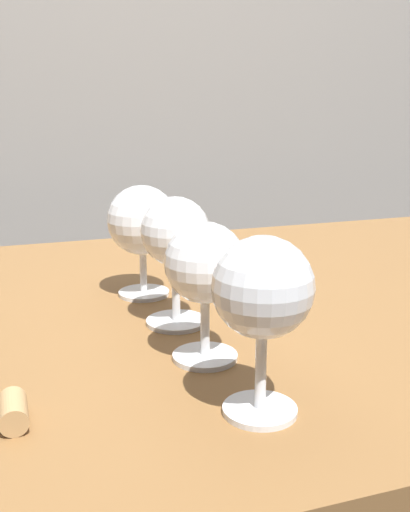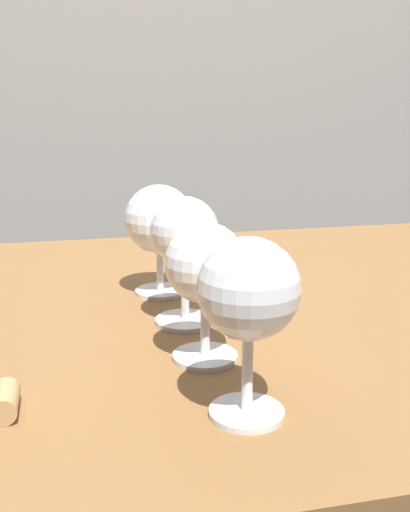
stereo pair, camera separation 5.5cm
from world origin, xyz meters
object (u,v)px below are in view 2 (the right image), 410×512
(wine_glass_amber, at_px, (205,266))
(wine_glass_cabernet, at_px, (185,235))
(wine_glass_pinot, at_px, (249,293))
(cork, at_px, (5,401))
(wine_glass_rose, at_px, (159,221))

(wine_glass_amber, height_order, wine_glass_cabernet, wine_glass_cabernet)
(wine_glass_pinot, xyz_separation_m, cork, (-0.19, 0.05, -0.09))
(wine_glass_amber, xyz_separation_m, wine_glass_rose, (-0.01, 0.21, 0.00))
(wine_glass_pinot, bearing_deg, wine_glass_cabernet, 92.14)
(wine_glass_amber, bearing_deg, cork, -159.52)
(wine_glass_rose, relative_size, cork, 3.36)
(wine_glass_rose, height_order, cork, wine_glass_rose)
(wine_glass_pinot, height_order, wine_glass_cabernet, wine_glass_pinot)
(wine_glass_amber, relative_size, cork, 3.21)
(wine_glass_rose, bearing_deg, wine_glass_cabernet, -84.50)
(wine_glass_cabernet, distance_m, cork, 0.26)
(wine_glass_amber, relative_size, wine_glass_rose, 0.95)
(wine_glass_pinot, height_order, wine_glass_amber, wine_glass_pinot)
(wine_glass_amber, relative_size, wine_glass_cabernet, 0.94)
(wine_glass_pinot, height_order, wine_glass_rose, wine_glass_pinot)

